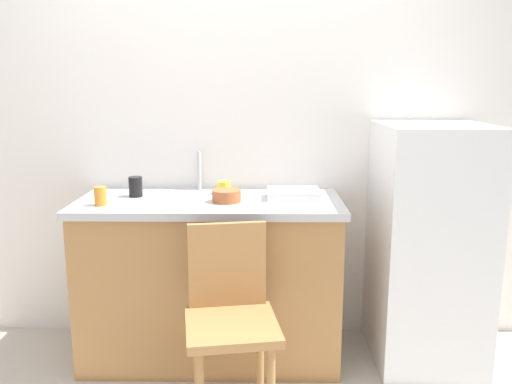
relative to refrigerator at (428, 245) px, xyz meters
The scene contains 11 objects.
back_wall 1.34m from the refrigerator, 161.70° to the left, with size 4.80×0.10×2.70m, color white.
cabinet_base 1.20m from the refrigerator, behind, with size 1.37×0.60×0.86m, color #A87542.
countertop 1.20m from the refrigerator, behind, with size 1.41×0.64×0.04m, color #B7B7BC.
faucet 1.34m from the refrigerator, 168.42° to the left, with size 0.02×0.02×0.22m, color #B7B7BC.
refrigerator is the anchor object (origin of this frame).
chair 1.19m from the refrigerator, 152.00° to the right, with size 0.46×0.46×0.89m.
dish_tray 0.78m from the refrigerator, behind, with size 0.28×0.20×0.05m, color white.
terracotta_bowl 1.13m from the refrigerator, behind, with size 0.15×0.15×0.06m, color #B25B33.
cup_orange 1.75m from the refrigerator, behind, with size 0.06×0.06×0.10m, color orange.
cup_yellow 1.16m from the refrigerator, behind, with size 0.08×0.08×0.07m, color yellow.
cup_black 1.62m from the refrigerator, behind, with size 0.07×0.07×0.11m, color black.
Camera 1 is at (0.18, -2.13, 1.53)m, focal length 37.28 mm.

